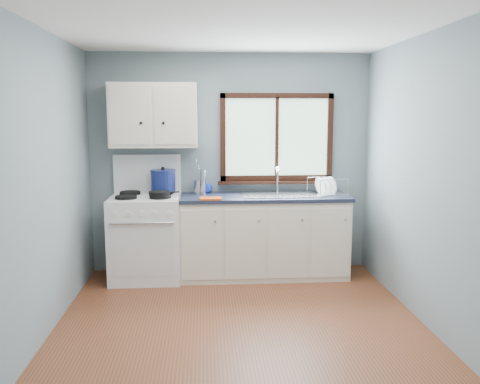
{
  "coord_description": "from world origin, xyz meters",
  "views": [
    {
      "loc": [
        -0.29,
        -4.05,
        1.8
      ],
      "look_at": [
        0.05,
        0.9,
        1.05
      ],
      "focal_mm": 38.0,
      "sensor_mm": 36.0,
      "label": 1
    }
  ],
  "objects": [
    {
      "name": "stockpot",
      "position": [
        -0.76,
        1.6,
        1.08
      ],
      "size": [
        0.29,
        0.29,
        0.28
      ],
      "rotation": [
        0.0,
        0.0,
        -0.03
      ],
      "color": "#121B53",
      "rests_on": "gas_range"
    },
    {
      "name": "skillet",
      "position": [
        -0.78,
        1.32,
        0.98
      ],
      "size": [
        0.35,
        0.29,
        0.04
      ],
      "rotation": [
        0.0,
        0.0,
        0.41
      ],
      "color": "black",
      "rests_on": "gas_range"
    },
    {
      "name": "upper_cabinets",
      "position": [
        -0.85,
        1.63,
        1.8
      ],
      "size": [
        0.95,
        0.35,
        0.7
      ],
      "color": "#F0E4CB",
      "rests_on": "wall_back"
    },
    {
      "name": "thermos",
      "position": [
        -0.32,
        1.6,
        1.06
      ],
      "size": [
        0.08,
        0.08,
        0.28
      ],
      "primitive_type": "cylinder",
      "rotation": [
        0.0,
        0.0,
        -0.21
      ],
      "color": "silver",
      "rests_on": "countertop"
    },
    {
      "name": "gas_range",
      "position": [
        -0.95,
        1.47,
        0.49
      ],
      "size": [
        0.76,
        0.69,
        1.36
      ],
      "color": "white",
      "rests_on": "floor"
    },
    {
      "name": "soap_bottle",
      "position": [
        -0.29,
        1.67,
        1.06
      ],
      "size": [
        0.13,
        0.13,
        0.28
      ],
      "primitive_type": "imported",
      "rotation": [
        0.0,
        0.0,
        -0.2
      ],
      "color": "#1133CD",
      "rests_on": "countertop"
    },
    {
      "name": "window",
      "position": [
        0.54,
        1.77,
        1.48
      ],
      "size": [
        1.36,
        0.1,
        1.03
      ],
      "color": "#9EC6A8",
      "rests_on": "wall_back"
    },
    {
      "name": "dish_towel",
      "position": [
        -0.24,
        1.26,
        0.93
      ],
      "size": [
        0.23,
        0.17,
        0.02
      ],
      "primitive_type": "cube",
      "rotation": [
        0.0,
        0.0,
        -0.0
      ],
      "color": "#C5450D",
      "rests_on": "countertop"
    },
    {
      "name": "countertop",
      "position": [
        0.36,
        1.49,
        0.9
      ],
      "size": [
        1.89,
        0.64,
        0.04
      ],
      "primitive_type": "cube",
      "color": "black",
      "rests_on": "base_cabinets"
    },
    {
      "name": "sink",
      "position": [
        0.54,
        1.49,
        0.86
      ],
      "size": [
        0.84,
        0.46,
        0.44
      ],
      "color": "silver",
      "rests_on": "countertop"
    },
    {
      "name": "utensil_crock",
      "position": [
        -0.37,
        1.67,
        1.0
      ],
      "size": [
        0.15,
        0.15,
        0.39
      ],
      "rotation": [
        0.0,
        0.0,
        0.21
      ],
      "color": "silver",
      "rests_on": "countertop"
    },
    {
      "name": "base_cabinets",
      "position": [
        0.36,
        1.49,
        0.41
      ],
      "size": [
        1.85,
        0.6,
        0.88
      ],
      "color": "#F0E4CB",
      "rests_on": "floor"
    },
    {
      "name": "floor",
      "position": [
        0.0,
        0.0,
        -0.01
      ],
      "size": [
        3.2,
        3.6,
        0.02
      ],
      "primitive_type": "cube",
      "color": "brown",
      "rests_on": "ground"
    },
    {
      "name": "ceiling",
      "position": [
        0.0,
        0.0,
        2.51
      ],
      "size": [
        3.2,
        3.6,
        0.02
      ],
      "primitive_type": "cube",
      "color": "white",
      "rests_on": "wall_back"
    },
    {
      "name": "wall_right",
      "position": [
        1.61,
        0.0,
        1.25
      ],
      "size": [
        0.02,
        3.6,
        2.5
      ],
      "primitive_type": "cube",
      "color": "gray",
      "rests_on": "ground"
    },
    {
      "name": "wall_back",
      "position": [
        0.0,
        1.81,
        1.25
      ],
      "size": [
        3.2,
        0.02,
        2.5
      ],
      "primitive_type": "cube",
      "color": "gray",
      "rests_on": "ground"
    },
    {
      "name": "wall_left",
      "position": [
        -1.61,
        0.0,
        1.25
      ],
      "size": [
        0.02,
        3.6,
        2.5
      ],
      "primitive_type": "cube",
      "color": "gray",
      "rests_on": "ground"
    },
    {
      "name": "dish_rack",
      "position": [
        1.07,
        1.52,
        0.97
      ],
      "size": [
        0.46,
        0.41,
        0.2
      ],
      "rotation": [
        0.0,
        0.0,
        0.37
      ],
      "color": "silver",
      "rests_on": "countertop"
    },
    {
      "name": "wall_front",
      "position": [
        0.0,
        -1.81,
        1.25
      ],
      "size": [
        3.2,
        0.02,
        2.5
      ],
      "primitive_type": "cube",
      "color": "gray",
      "rests_on": "ground"
    }
  ]
}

